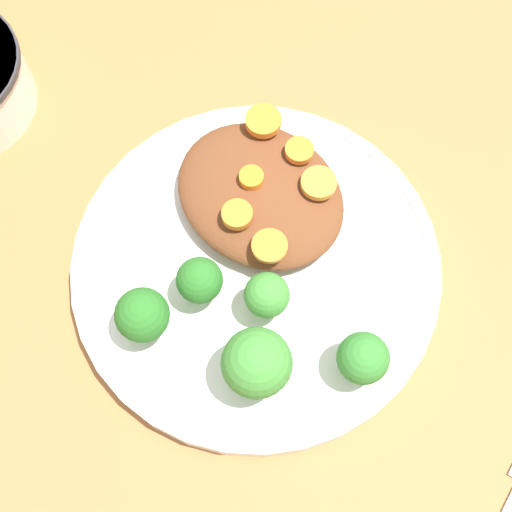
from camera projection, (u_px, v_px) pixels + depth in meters
ground_plane at (256, 272)px, 0.55m from camera, size 4.00×4.00×0.00m
plate at (256, 266)px, 0.54m from camera, size 0.28×0.28×0.02m
stew_mound at (260, 194)px, 0.54m from camera, size 0.14×0.11×0.03m
broccoli_floret_0 at (257, 363)px, 0.47m from camera, size 0.05×0.05×0.06m
broccoli_floret_1 at (267, 296)px, 0.50m from camera, size 0.03×0.03×0.05m
broccoli_floret_2 at (363, 359)px, 0.48m from camera, size 0.04×0.04×0.05m
broccoli_floret_3 at (142, 315)px, 0.49m from camera, size 0.04×0.04×0.05m
broccoli_floret_4 at (200, 281)px, 0.50m from camera, size 0.03×0.03×0.05m
carrot_slice_0 at (315, 180)px, 0.52m from camera, size 0.03×0.03×0.01m
carrot_slice_1 at (299, 150)px, 0.53m from camera, size 0.02×0.02×0.01m
carrot_slice_2 at (270, 246)px, 0.50m from camera, size 0.03×0.03×0.00m
carrot_slice_3 at (251, 178)px, 0.52m from camera, size 0.02×0.02×0.01m
carrot_slice_4 at (263, 121)px, 0.54m from camera, size 0.03×0.03×0.01m
carrot_slice_5 at (237, 215)px, 0.51m from camera, size 0.02×0.02×0.01m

